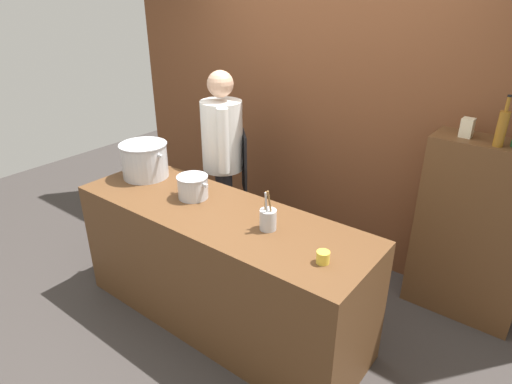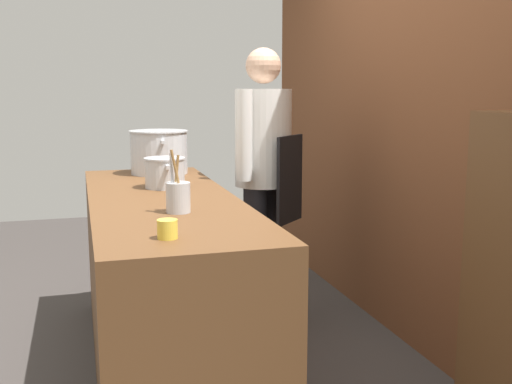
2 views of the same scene
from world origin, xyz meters
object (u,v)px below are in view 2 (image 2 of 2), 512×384
stockpot_small (165,173)px  utensil_crock (178,196)px  chef (264,165)px  butter_jar (167,229)px  stockpot_large (159,152)px

stockpot_small → utensil_crock: bearing=-3.1°
chef → butter_jar: bearing=-163.4°
utensil_crock → stockpot_small: bearing=176.9°
stockpot_small → butter_jar: 1.13m
butter_jar → stockpot_small: bearing=172.6°
chef → butter_jar: (1.40, -0.78, -0.03)m
utensil_crock → butter_jar: 0.46m
butter_jar → chef: bearing=150.9°
utensil_crock → stockpot_large: bearing=176.4°
chef → utensil_crock: chef is taller
stockpot_large → butter_jar: (1.68, -0.19, -0.10)m
stockpot_large → stockpot_small: (0.56, -0.04, -0.05)m
stockpot_large → butter_jar: stockpot_large is taller
utensil_crock → butter_jar: utensil_crock is taller
chef → stockpot_large: 0.66m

